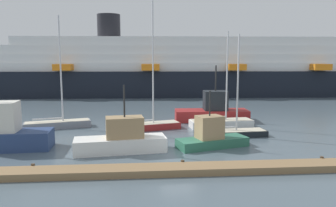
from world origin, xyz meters
TOP-DOWN VIEW (x-y plane):
  - ground_plane at (0.00, 0.00)m, footprint 600.00×600.00m
  - dock_pier at (0.00, -3.67)m, footprint 23.88×1.81m
  - sailboat_0 at (5.65, 9.68)m, footprint 6.68×2.56m
  - sailboat_1 at (5.57, 5.57)m, footprint 6.71×2.24m
  - sailboat_2 at (-11.32, 10.60)m, footprint 6.78×3.37m
  - sailboat_3 at (-1.96, 9.23)m, footprint 6.67×3.39m
  - fishing_boat_0 at (-4.21, 1.38)m, footprint 7.19×2.99m
  - fishing_boat_1 at (5.53, 13.33)m, footprint 8.43×3.07m
  - fishing_boat_3 at (2.96, 2.15)m, footprint 6.15×3.58m
  - cruise_ship at (6.81, 40.90)m, footprint 88.17×16.94m

SIDE VIEW (x-z plane):
  - ground_plane at x=0.00m, z-range 0.00..0.00m
  - dock_pier at x=0.00m, z-range -0.04..0.50m
  - sailboat_1 at x=5.57m, z-range -4.21..5.10m
  - sailboat_0 at x=5.65m, z-range -4.42..5.44m
  - sailboat_2 at x=-11.32m, z-range -5.17..6.28m
  - sailboat_3 at x=-1.96m, z-range -5.82..6.95m
  - fishing_boat_3 at x=2.96m, z-range -1.43..3.20m
  - fishing_boat_0 at x=-4.21m, z-range -1.60..3.57m
  - fishing_boat_1 at x=5.53m, z-range -2.04..4.34m
  - cruise_ship at x=6.81m, z-range -2.78..12.74m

